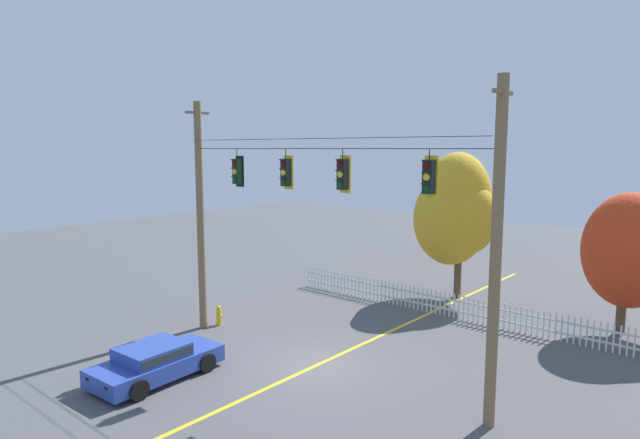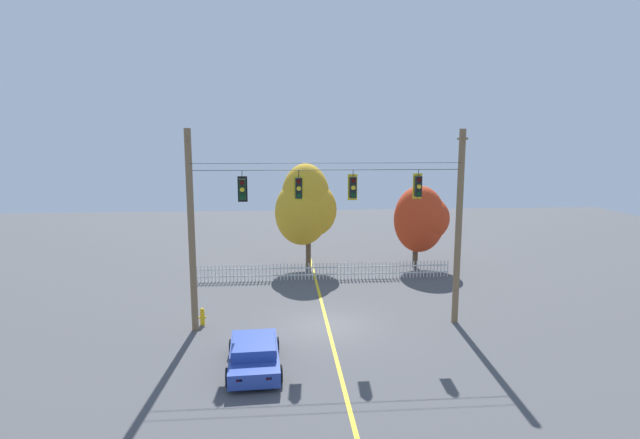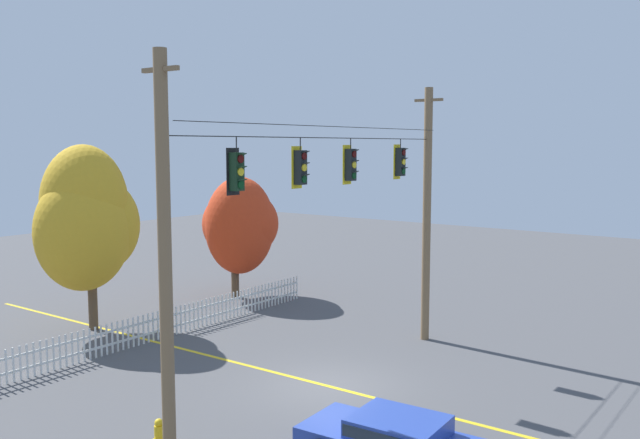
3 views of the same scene
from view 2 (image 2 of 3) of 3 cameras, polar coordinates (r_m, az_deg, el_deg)
name	(u,v)px [view 2 (image 2 of 3)]	position (r m, az deg, el deg)	size (l,w,h in m)	color
ground	(328,326)	(23.68, 0.90, -12.30)	(80.00, 80.00, 0.00)	#4C4C4F
lane_centerline_stripe	(328,326)	(23.68, 0.90, -12.29)	(0.16, 36.00, 0.01)	gold
signal_support_span	(328,229)	(22.41, 0.93, -1.09)	(12.63, 1.10, 9.21)	brown
traffic_signal_northbound_secondary	(242,189)	(22.13, -9.05, 3.51)	(0.43, 0.38, 1.42)	black
traffic_signal_westbound_side	(299,188)	(22.08, -2.50, 3.69)	(0.43, 0.38, 1.39)	black
traffic_signal_northbound_primary	(353,187)	(22.31, 3.86, 3.77)	(0.43, 0.38, 1.39)	black
traffic_signal_southbound_primary	(418,186)	(22.95, 11.38, 3.83)	(0.43, 0.38, 1.36)	black
white_picket_fence	(325,271)	(31.07, 0.58, -6.04)	(15.99, 0.06, 1.08)	silver
autumn_maple_near_fence	(306,206)	(33.26, -1.64, 1.56)	(4.20, 3.43, 7.20)	brown
autumn_maple_mid	(421,219)	(34.12, 11.69, 0.10)	(3.85, 3.55, 5.70)	brown
parked_car	(254,353)	(19.58, -7.70, -15.19)	(2.18, 4.27, 1.15)	#28429E
fire_hydrant	(202,317)	(24.32, -13.56, -10.95)	(0.38, 0.22, 0.83)	gold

